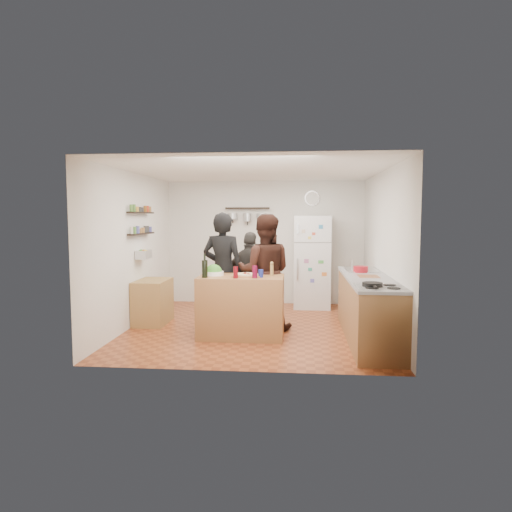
# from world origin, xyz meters

# --- Properties ---
(room_shell) EXTENTS (4.20, 4.20, 4.20)m
(room_shell) POSITION_xyz_m (0.00, 0.39, 1.25)
(room_shell) COLOR brown
(room_shell) RESTS_ON ground
(prep_island) EXTENTS (1.25, 0.72, 0.91)m
(prep_island) POSITION_xyz_m (-0.16, -0.57, 0.46)
(prep_island) COLOR olive
(prep_island) RESTS_ON floor
(pizza_board) EXTENTS (0.42, 0.34, 0.02)m
(pizza_board) POSITION_xyz_m (-0.08, -0.59, 0.92)
(pizza_board) COLOR #9D6139
(pizza_board) RESTS_ON prep_island
(pizza) EXTENTS (0.34, 0.34, 0.02)m
(pizza) POSITION_xyz_m (-0.08, -0.59, 0.94)
(pizza) COLOR #D6BB8D
(pizza) RESTS_ON pizza_board
(salad_bowl) EXTENTS (0.30, 0.30, 0.06)m
(salad_bowl) POSITION_xyz_m (-0.58, -0.52, 0.94)
(salad_bowl) COLOR white
(salad_bowl) RESTS_ON prep_island
(wine_bottle) EXTENTS (0.08, 0.08, 0.25)m
(wine_bottle) POSITION_xyz_m (-0.66, -0.79, 1.04)
(wine_bottle) COLOR black
(wine_bottle) RESTS_ON prep_island
(wine_glass_near) EXTENTS (0.07, 0.07, 0.17)m
(wine_glass_near) POSITION_xyz_m (-0.21, -0.81, 0.99)
(wine_glass_near) COLOR #59070E
(wine_glass_near) RESTS_ON prep_island
(wine_glass_far) EXTENTS (0.07, 0.07, 0.18)m
(wine_glass_far) POSITION_xyz_m (0.06, -0.77, 1.00)
(wine_glass_far) COLOR #570721
(wine_glass_far) RESTS_ON prep_island
(pepper_mill) EXTENTS (0.05, 0.05, 0.17)m
(pepper_mill) POSITION_xyz_m (0.29, -0.52, 0.99)
(pepper_mill) COLOR olive
(pepper_mill) RESTS_ON prep_island
(salt_canister) EXTENTS (0.07, 0.07, 0.11)m
(salt_canister) POSITION_xyz_m (0.14, -0.69, 0.97)
(salt_canister) COLOR navy
(salt_canister) RESTS_ON prep_island
(person_left) EXTENTS (0.75, 0.56, 1.85)m
(person_left) POSITION_xyz_m (-0.52, -0.05, 0.93)
(person_left) COLOR black
(person_left) RESTS_ON floor
(person_center) EXTENTS (0.90, 0.71, 1.82)m
(person_center) POSITION_xyz_m (0.15, -0.07, 0.91)
(person_center) COLOR black
(person_center) RESTS_ON floor
(person_back) EXTENTS (0.95, 0.56, 1.53)m
(person_back) POSITION_xyz_m (-0.13, 0.53, 0.76)
(person_back) COLOR #2D2A28
(person_back) RESTS_ON floor
(counter_run) EXTENTS (0.63, 2.63, 0.90)m
(counter_run) POSITION_xyz_m (1.70, -0.55, 0.45)
(counter_run) COLOR #9E7042
(counter_run) RESTS_ON floor
(stove_top) EXTENTS (0.60, 0.62, 0.02)m
(stove_top) POSITION_xyz_m (1.70, -1.50, 0.91)
(stove_top) COLOR white
(stove_top) RESTS_ON counter_run
(skillet) EXTENTS (0.25, 0.25, 0.05)m
(skillet) POSITION_xyz_m (1.60, -1.47, 0.94)
(skillet) COLOR black
(skillet) RESTS_ON stove_top
(sink) EXTENTS (0.50, 0.80, 0.03)m
(sink) POSITION_xyz_m (1.70, 0.30, 0.92)
(sink) COLOR silver
(sink) RESTS_ON counter_run
(cutting_board) EXTENTS (0.30, 0.40, 0.02)m
(cutting_board) POSITION_xyz_m (1.70, -0.50, 0.91)
(cutting_board) COLOR brown
(cutting_board) RESTS_ON counter_run
(red_bowl) EXTENTS (0.23, 0.23, 0.09)m
(red_bowl) POSITION_xyz_m (1.65, -0.04, 0.97)
(red_bowl) COLOR #A9131E
(red_bowl) RESTS_ON counter_run
(fridge) EXTENTS (0.70, 0.68, 1.80)m
(fridge) POSITION_xyz_m (0.95, 1.75, 0.90)
(fridge) COLOR white
(fridge) RESTS_ON floor
(wall_clock) EXTENTS (0.30, 0.03, 0.30)m
(wall_clock) POSITION_xyz_m (0.95, 2.08, 2.15)
(wall_clock) COLOR silver
(wall_clock) RESTS_ON back_wall
(spice_shelf_lower) EXTENTS (0.12, 1.00, 0.02)m
(spice_shelf_lower) POSITION_xyz_m (-1.93, 0.20, 1.50)
(spice_shelf_lower) COLOR black
(spice_shelf_lower) RESTS_ON left_wall
(spice_shelf_upper) EXTENTS (0.12, 1.00, 0.02)m
(spice_shelf_upper) POSITION_xyz_m (-1.93, 0.20, 1.85)
(spice_shelf_upper) COLOR black
(spice_shelf_upper) RESTS_ON left_wall
(produce_basket) EXTENTS (0.18, 0.35, 0.14)m
(produce_basket) POSITION_xyz_m (-1.90, 0.20, 1.15)
(produce_basket) COLOR silver
(produce_basket) RESTS_ON left_wall
(side_table) EXTENTS (0.50, 0.80, 0.73)m
(side_table) POSITION_xyz_m (-1.74, 0.14, 0.36)
(side_table) COLOR #AC8248
(side_table) RESTS_ON floor
(pot_rack) EXTENTS (0.90, 0.04, 0.04)m
(pot_rack) POSITION_xyz_m (-0.35, 2.00, 1.95)
(pot_rack) COLOR black
(pot_rack) RESTS_ON back_wall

